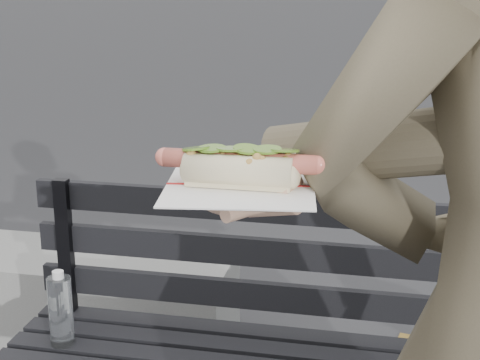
# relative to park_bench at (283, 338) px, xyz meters

# --- Properties ---
(park_bench) EXTENTS (1.50, 0.44, 0.88)m
(park_bench) POSITION_rel_park_bench_xyz_m (0.00, 0.00, 0.00)
(park_bench) COLOR black
(park_bench) RESTS_ON ground
(concrete_block) EXTENTS (1.20, 0.40, 0.40)m
(concrete_block) POSITION_rel_park_bench_xyz_m (-0.90, 0.69, -0.32)
(concrete_block) COLOR slate
(concrete_block) RESTS_ON ground
(held_hotdog) EXTENTS (0.62, 0.31, 0.20)m
(held_hotdog) POSITION_rel_park_bench_xyz_m (0.25, -0.76, 0.70)
(held_hotdog) COLOR brown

